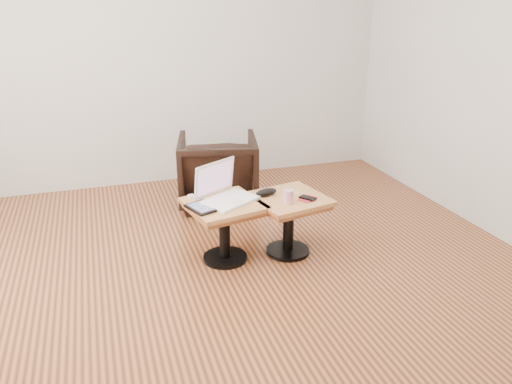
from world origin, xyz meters
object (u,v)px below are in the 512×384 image
object	(u,v)px
side_table_right	(289,211)
armchair	(218,170)
side_table_left	(224,217)
laptop	(225,193)
striped_cup	(288,196)

from	to	relation	value
side_table_right	armchair	world-z (taller)	armchair
side_table_left	side_table_right	distance (m)	0.47
side_table_right	laptop	distance (m)	0.49
striped_cup	side_table_left	bearing A→B (deg)	162.07
side_table_right	laptop	size ratio (longest dim) A/B	1.24
armchair	striped_cup	bearing A→B (deg)	113.14
side_table_left	side_table_right	size ratio (longest dim) A/B	1.00
laptop	side_table_left	bearing A→B (deg)	-143.55
side_table_right	striped_cup	bearing A→B (deg)	-127.60
striped_cup	armchair	bearing A→B (deg)	99.95
striped_cup	armchair	world-z (taller)	armchair
side_table_left	laptop	bearing A→B (deg)	55.23
side_table_left	side_table_right	xyz separation A→B (m)	(0.47, -0.04, 0.00)
laptop	striped_cup	bearing A→B (deg)	-54.66
side_table_right	laptop	xyz separation A→B (m)	(-0.45, 0.09, 0.16)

